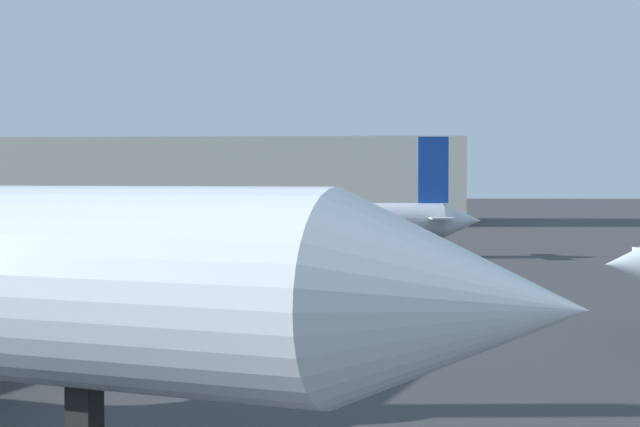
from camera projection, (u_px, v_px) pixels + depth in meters
airplane_far_left at (328, 221)px, 77.93m from camera, size 25.48×19.60×9.74m
terminal_building at (239, 181)px, 141.80m from camera, size 64.19×25.92×11.96m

